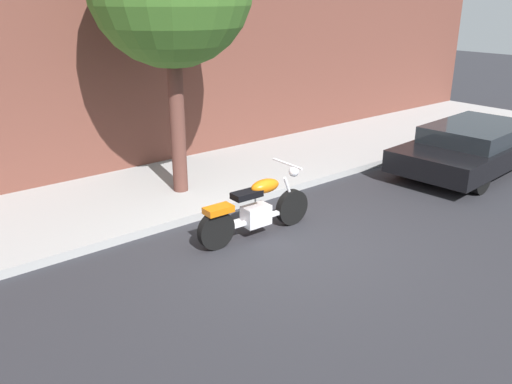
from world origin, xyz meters
The scene contains 4 objects.
ground_plane centered at (0.00, 0.00, 0.00)m, with size 60.00×60.00×0.00m, color #28282D.
sidewalk centered at (0.00, 3.08, 0.07)m, with size 23.91×3.05×0.14m, color #9F9F9F.
motorcycle centered at (-0.22, 0.49, 0.45)m, with size 2.12×0.70×1.11m.
parked_car_black centered at (5.74, 0.14, 0.55)m, with size 4.72×2.18×1.03m.
Camera 1 is at (-5.03, -5.47, 3.62)m, focal length 36.81 mm.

